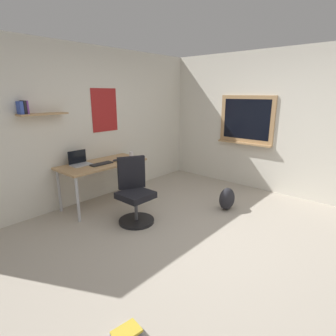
# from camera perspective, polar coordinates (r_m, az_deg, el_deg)

# --- Properties ---
(ground_plane) EXTENTS (5.20, 5.20, 0.00)m
(ground_plane) POSITION_cam_1_polar(r_m,az_deg,el_deg) (3.58, 8.16, -15.55)
(ground_plane) COLOR #ADA393
(ground_plane) RESTS_ON ground
(wall_back) EXTENTS (5.00, 0.30, 2.60)m
(wall_back) POSITION_cam_1_polar(r_m,az_deg,el_deg) (4.87, -16.28, 8.61)
(wall_back) COLOR silver
(wall_back) RESTS_ON ground
(wall_right) EXTENTS (0.22, 5.00, 2.60)m
(wall_right) POSITION_cam_1_polar(r_m,az_deg,el_deg) (5.34, 23.31, 8.51)
(wall_right) COLOR silver
(wall_right) RESTS_ON ground
(desk) EXTENTS (1.42, 0.67, 0.73)m
(desk) POSITION_cam_1_polar(r_m,az_deg,el_deg) (4.61, -13.69, 0.23)
(desk) COLOR tan
(desk) RESTS_ON ground
(office_chair) EXTENTS (0.54, 0.56, 0.95)m
(office_chair) POSITION_cam_1_polar(r_m,az_deg,el_deg) (3.98, -7.09, -5.64)
(office_chair) COLOR black
(office_chair) RESTS_ON ground
(laptop) EXTENTS (0.31, 0.21, 0.23)m
(laptop) POSITION_cam_1_polar(r_m,az_deg,el_deg) (4.54, -18.20, 1.31)
(laptop) COLOR #ADAFB5
(laptop) RESTS_ON desk
(keyboard) EXTENTS (0.37, 0.13, 0.02)m
(keyboard) POSITION_cam_1_polar(r_m,az_deg,el_deg) (4.48, -13.88, 0.87)
(keyboard) COLOR black
(keyboard) RESTS_ON desk
(computer_mouse) EXTENTS (0.10, 0.06, 0.03)m
(computer_mouse) POSITION_cam_1_polar(r_m,az_deg,el_deg) (4.64, -11.06, 1.62)
(computer_mouse) COLOR #262628
(computer_mouse) RESTS_ON desk
(coffee_mug) EXTENTS (0.08, 0.08, 0.09)m
(coffee_mug) POSITION_cam_1_polar(r_m,az_deg,el_deg) (4.92, -7.76, 2.89)
(coffee_mug) COLOR silver
(coffee_mug) RESTS_ON desk
(backpack) EXTENTS (0.32, 0.22, 0.36)m
(backpack) POSITION_cam_1_polar(r_m,az_deg,el_deg) (4.51, 12.35, -6.37)
(backpack) COLOR #232328
(backpack) RESTS_ON ground
(book_stack_on_floor) EXTENTS (0.23, 0.19, 0.07)m
(book_stack_on_floor) POSITION_cam_1_polar(r_m,az_deg,el_deg) (2.48, -8.84, -31.27)
(book_stack_on_floor) COLOR silver
(book_stack_on_floor) RESTS_ON ground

